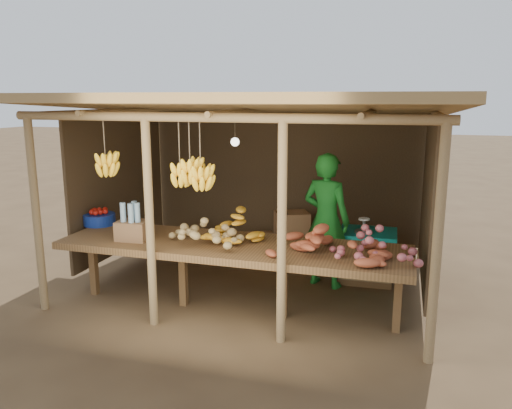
# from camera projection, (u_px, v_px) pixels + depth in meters

# --- Properties ---
(ground) EXTENTS (60.00, 60.00, 0.00)m
(ground) POSITION_uv_depth(u_px,v_px,m) (256.00, 282.00, 6.58)
(ground) COLOR brown
(ground) RESTS_ON ground
(stall_structure) EXTENTS (4.70, 3.50, 2.43)m
(stall_structure) POSITION_uv_depth(u_px,v_px,m) (253.00, 135.00, 6.25)
(stall_structure) COLOR olive
(stall_structure) RESTS_ON ground
(counter) EXTENTS (3.90, 1.05, 0.80)m
(counter) POSITION_uv_depth(u_px,v_px,m) (232.00, 249.00, 5.54)
(counter) COLOR brown
(counter) RESTS_ON ground
(potato_heap) EXTENTS (0.92, 0.60, 0.36)m
(potato_heap) POSITION_uv_depth(u_px,v_px,m) (203.00, 229.00, 5.46)
(potato_heap) COLOR #9D8251
(potato_heap) RESTS_ON counter
(sweet_potato_heap) EXTENTS (1.27, 1.02, 0.36)m
(sweet_potato_heap) POSITION_uv_depth(u_px,v_px,m) (329.00, 238.00, 5.10)
(sweet_potato_heap) COLOR #A84A2B
(sweet_potato_heap) RESTS_ON counter
(onion_heap) EXTENTS (0.93, 0.65, 0.36)m
(onion_heap) POSITION_uv_depth(u_px,v_px,m) (375.00, 242.00, 4.95)
(onion_heap) COLOR #AC5358
(onion_heap) RESTS_ON counter
(banana_pile) EXTENTS (0.72, 0.52, 0.35)m
(banana_pile) POSITION_uv_depth(u_px,v_px,m) (236.00, 228.00, 5.52)
(banana_pile) COLOR gold
(banana_pile) RESTS_ON counter
(tomato_basin) EXTENTS (0.40, 0.40, 0.21)m
(tomato_basin) POSITION_uv_depth(u_px,v_px,m) (99.00, 218.00, 6.35)
(tomato_basin) COLOR navy
(tomato_basin) RESTS_ON counter
(bottle_box) EXTENTS (0.37, 0.31, 0.44)m
(bottle_box) POSITION_uv_depth(u_px,v_px,m) (133.00, 225.00, 5.65)
(bottle_box) COLOR brown
(bottle_box) RESTS_ON counter
(vendor) EXTENTS (0.73, 0.59, 1.72)m
(vendor) POSITION_uv_depth(u_px,v_px,m) (326.00, 220.00, 6.32)
(vendor) COLOR #186F20
(vendor) RESTS_ON ground
(tarp_crate) EXTENTS (0.75, 0.65, 0.88)m
(tarp_crate) POSITION_uv_depth(u_px,v_px,m) (367.00, 254.00, 6.58)
(tarp_crate) COLOR brown
(tarp_crate) RESTS_ON ground
(carton_stack) EXTENTS (1.09, 0.53, 0.75)m
(carton_stack) POSITION_uv_depth(u_px,v_px,m) (280.00, 240.00, 7.34)
(carton_stack) COLOR brown
(carton_stack) RESTS_ON ground
(burlap_sacks) EXTENTS (0.77, 0.40, 0.55)m
(burlap_sacks) POSITION_uv_depth(u_px,v_px,m) (210.00, 240.00, 7.71)
(burlap_sacks) COLOR #493722
(burlap_sacks) RESTS_ON ground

